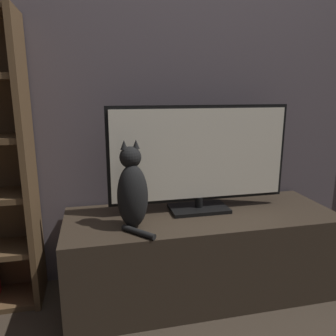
# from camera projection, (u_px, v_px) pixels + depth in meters

# --- Properties ---
(wall_back) EXTENTS (4.80, 0.05, 2.60)m
(wall_back) POSITION_uv_depth(u_px,v_px,m) (188.00, 62.00, 1.92)
(wall_back) COLOR #564C51
(wall_back) RESTS_ON ground_plane
(tv_stand) EXTENTS (1.49, 0.54, 0.47)m
(tv_stand) POSITION_uv_depth(u_px,v_px,m) (201.00, 253.00, 1.86)
(tv_stand) COLOR #33281E
(tv_stand) RESTS_ON ground_plane
(tv) EXTENTS (1.01, 0.20, 0.59)m
(tv) POSITION_uv_depth(u_px,v_px,m) (199.00, 158.00, 1.80)
(tv) COLOR black
(tv) RESTS_ON tv_stand
(cat) EXTENTS (0.17, 0.27, 0.44)m
(cat) POSITION_uv_depth(u_px,v_px,m) (132.00, 191.00, 1.60)
(cat) COLOR black
(cat) RESTS_ON tv_stand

